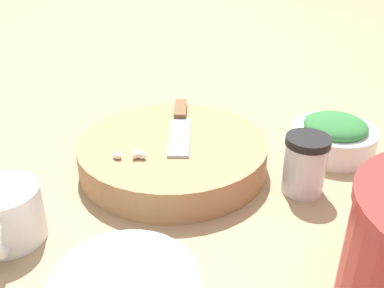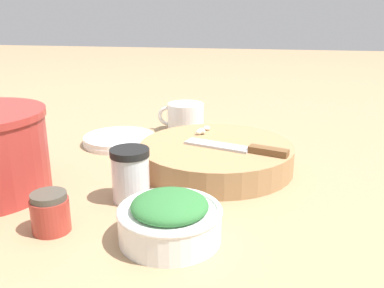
% 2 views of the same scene
% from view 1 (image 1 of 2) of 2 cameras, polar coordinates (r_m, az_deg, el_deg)
% --- Properties ---
extents(ground_plane, '(5.00, 5.00, 0.00)m').
position_cam_1_polar(ground_plane, '(0.69, 2.74, -5.66)').
color(ground_plane, '#997A56').
extents(cutting_board, '(0.32, 0.32, 0.05)m').
position_cam_1_polar(cutting_board, '(0.72, -2.54, -1.33)').
color(cutting_board, '#9E754C').
rests_on(cutting_board, ground_plane).
extents(chef_knife, '(0.09, 0.21, 0.01)m').
position_cam_1_polar(chef_knife, '(0.76, -1.50, 2.87)').
color(chef_knife, brown).
rests_on(chef_knife, cutting_board).
extents(garlic_cloves, '(0.05, 0.03, 0.01)m').
position_cam_1_polar(garlic_cloves, '(0.66, -7.90, -1.43)').
color(garlic_cloves, silver).
rests_on(garlic_cloves, cutting_board).
extents(herb_bowl, '(0.15, 0.15, 0.07)m').
position_cam_1_polar(herb_bowl, '(0.81, 18.40, 1.08)').
color(herb_bowl, silver).
rests_on(herb_bowl, ground_plane).
extents(spice_jar, '(0.07, 0.07, 0.09)m').
position_cam_1_polar(spice_jar, '(0.67, 14.82, -2.65)').
color(spice_jar, silver).
rests_on(spice_jar, ground_plane).
extents(coffee_mug, '(0.10, 0.12, 0.08)m').
position_cam_1_polar(coffee_mug, '(0.61, -23.51, -8.64)').
color(coffee_mug, silver).
rests_on(coffee_mug, ground_plane).
extents(plate_stack, '(0.17, 0.17, 0.02)m').
position_cam_1_polar(plate_stack, '(0.52, -8.85, -18.09)').
color(plate_stack, silver).
rests_on(plate_stack, ground_plane).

